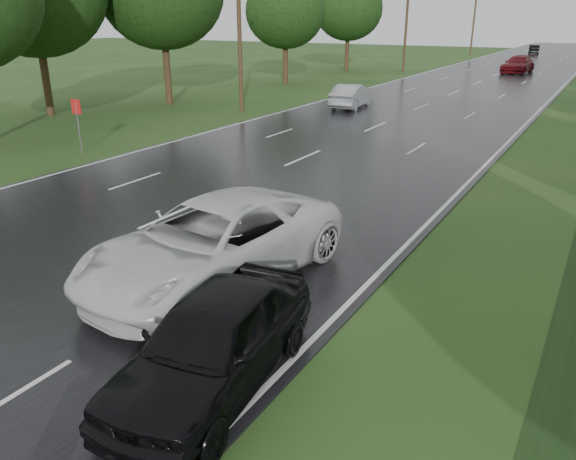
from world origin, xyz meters
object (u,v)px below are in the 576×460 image
at_px(road_sign, 77,115).
at_px(white_pickup, 214,243).
at_px(dark_sedan, 214,341).
at_px(silver_sedan, 351,96).

relative_size(road_sign, white_pickup, 0.36).
xyz_separation_m(dark_sedan, silver_sedan, (-9.79, 27.37, -0.04)).
height_order(white_pickup, silver_sedan, white_pickup).
relative_size(dark_sedan, silver_sedan, 1.02).
bearing_deg(road_sign, silver_sedan, 74.82).
distance_m(road_sign, dark_sedan, 17.63).
distance_m(dark_sedan, silver_sedan, 29.07).
bearing_deg(dark_sedan, road_sign, 138.77).
relative_size(white_pickup, dark_sedan, 1.42).
xyz_separation_m(white_pickup, dark_sedan, (2.23, -3.00, -0.12)).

